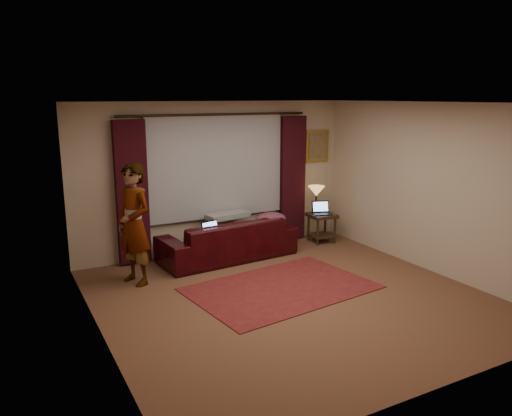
{
  "coord_description": "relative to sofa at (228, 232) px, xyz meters",
  "views": [
    {
      "loc": [
        -3.43,
        -5.39,
        2.69
      ],
      "look_at": [
        0.1,
        1.2,
        1.0
      ],
      "focal_mm": 35.0,
      "sensor_mm": 36.0,
      "label": 1
    }
  ],
  "objects": [
    {
      "name": "sofa",
      "position": [
        0.0,
        0.0,
        0.0
      ],
      "size": [
        2.36,
        1.16,
        0.93
      ],
      "primitive_type": "imported",
      "rotation": [
        0.0,
        0.0,
        3.22
      ],
      "color": "black",
      "rests_on": "floor"
    },
    {
      "name": "picture_frame",
      "position": [
        2.15,
        0.54,
        1.29
      ],
      "size": [
        0.5,
        0.04,
        0.6
      ],
      "primitive_type": "cube",
      "color": "#B79139",
      "rests_on": "wall_back"
    },
    {
      "name": "wall_left",
      "position": [
        -2.45,
        -1.93,
        0.84
      ],
      "size": [
        0.02,
        5.0,
        2.6
      ],
      "primitive_type": "cube",
      "color": "#BCAA91",
      "rests_on": "ground"
    },
    {
      "name": "ceiling",
      "position": [
        0.05,
        -1.93,
        2.14
      ],
      "size": [
        5.0,
        5.0,
        0.02
      ],
      "primitive_type": "cube",
      "color": "silver",
      "rests_on": "ground"
    },
    {
      "name": "throw_blanket",
      "position": [
        0.13,
        0.25,
        0.46
      ],
      "size": [
        0.79,
        0.4,
        0.09
      ],
      "primitive_type": "cube",
      "rotation": [
        0.0,
        0.0,
        0.14
      ],
      "color": "gray",
      "rests_on": "sofa"
    },
    {
      "name": "clothing_pile",
      "position": [
        0.82,
        -0.03,
        0.12
      ],
      "size": [
        0.57,
        0.45,
        0.23
      ],
      "primitive_type": "ellipsoid",
      "rotation": [
        0.0,
        0.0,
        0.04
      ],
      "color": "brown",
      "rests_on": "sofa"
    },
    {
      "name": "wall_back",
      "position": [
        0.05,
        0.57,
        0.84
      ],
      "size": [
        5.0,
        0.02,
        2.6
      ],
      "primitive_type": "cube",
      "color": "#BCAA91",
      "rests_on": "ground"
    },
    {
      "name": "end_table",
      "position": [
        1.96,
        0.05,
        -0.19
      ],
      "size": [
        0.52,
        0.52,
        0.54
      ],
      "primitive_type": "cube",
      "rotation": [
        0.0,
        0.0,
        -0.11
      ],
      "color": "black",
      "rests_on": "floor"
    },
    {
      "name": "tiffany_lamp",
      "position": [
        1.93,
        0.2,
        0.33
      ],
      "size": [
        0.33,
        0.33,
        0.5
      ],
      "primitive_type": null,
      "rotation": [
        0.0,
        0.0,
        0.04
      ],
      "color": "olive",
      "rests_on": "end_table"
    },
    {
      "name": "curtain_rod",
      "position": [
        0.05,
        0.46,
        1.92
      ],
      "size": [
        0.04,
        0.04,
        3.4
      ],
      "primitive_type": "cylinder",
      "color": "black",
      "rests_on": "wall_back"
    },
    {
      "name": "area_rug",
      "position": [
        0.1,
        -1.6,
        -0.46
      ],
      "size": [
        2.72,
        1.98,
        0.01
      ],
      "primitive_type": "cube",
      "rotation": [
        0.0,
        0.0,
        0.12
      ],
      "color": "maroon",
      "rests_on": "floor"
    },
    {
      "name": "drape_left",
      "position": [
        -1.45,
        0.46,
        0.72
      ],
      "size": [
        0.5,
        0.14,
        2.3
      ],
      "primitive_type": "cube",
      "color": "black",
      "rests_on": "floor"
    },
    {
      "name": "laptop_sofa",
      "position": [
        -0.31,
        -0.16,
        0.12
      ],
      "size": [
        0.39,
        0.41,
        0.23
      ],
      "primitive_type": null,
      "rotation": [
        0.0,
        0.0,
        0.23
      ],
      "color": "black",
      "rests_on": "sofa"
    },
    {
      "name": "floor",
      "position": [
        0.05,
        -1.93,
        -0.47
      ],
      "size": [
        5.0,
        5.0,
        0.01
      ],
      "primitive_type": "cube",
      "color": "brown",
      "rests_on": "ground"
    },
    {
      "name": "wall_front",
      "position": [
        0.05,
        -4.43,
        0.84
      ],
      "size": [
        5.0,
        0.02,
        2.6
      ],
      "primitive_type": "cube",
      "color": "#BCAA91",
      "rests_on": "ground"
    },
    {
      "name": "sheer_curtain",
      "position": [
        0.05,
        0.51,
        1.04
      ],
      "size": [
        2.5,
        0.05,
        1.8
      ],
      "primitive_type": "cube",
      "color": "#9B9CA2",
      "rests_on": "wall_back"
    },
    {
      "name": "wall_right",
      "position": [
        2.55,
        -1.93,
        0.84
      ],
      "size": [
        0.02,
        5.0,
        2.6
      ],
      "primitive_type": "cube",
      "color": "#BCAA91",
      "rests_on": "ground"
    },
    {
      "name": "person",
      "position": [
        -1.66,
        -0.4,
        0.42
      ],
      "size": [
        0.68,
        0.68,
        1.77
      ],
      "primitive_type": "imported",
      "rotation": [
        0.0,
        0.0,
        -1.19
      ],
      "color": "gray",
      "rests_on": "floor"
    },
    {
      "name": "drape_right",
      "position": [
        1.55,
        0.46,
        0.72
      ],
      "size": [
        0.5,
        0.14,
        2.3
      ],
      "primitive_type": "cube",
      "color": "black",
      "rests_on": "floor"
    },
    {
      "name": "laptop_table",
      "position": [
        1.93,
        0.01,
        0.19
      ],
      "size": [
        0.42,
        0.43,
        0.23
      ],
      "primitive_type": null,
      "rotation": [
        0.0,
        0.0,
        -0.32
      ],
      "color": "black",
      "rests_on": "end_table"
    }
  ]
}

